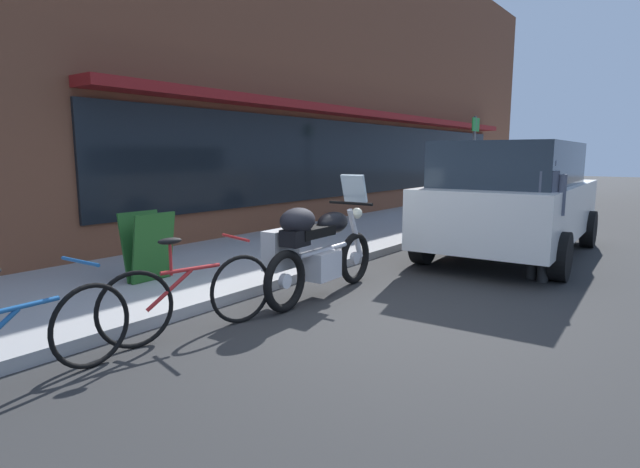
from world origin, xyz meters
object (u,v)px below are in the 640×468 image
touring_motorcycle (315,247)px  pedestrian_walking (542,200)px  parking_sign_pole (474,158)px  parked_minivan (514,197)px  second_bicycle_by_cafe (20,342)px  parked_bicycle (191,295)px  sandwich_board_sign (148,246)px

touring_motorcycle → pedestrian_walking: bearing=-37.1°
touring_motorcycle → parking_sign_pole: (7.65, 0.98, 0.96)m
parked_minivan → pedestrian_walking: size_ratio=2.75×
touring_motorcycle → second_bicycle_by_cafe: touring_motorcycle is taller
second_bicycle_by_cafe → parked_bicycle: bearing=-0.8°
parked_bicycle → pedestrian_walking: pedestrian_walking is taller
touring_motorcycle → parked_minivan: size_ratio=0.46×
sandwich_board_sign → parked_bicycle: bearing=-113.0°
touring_motorcycle → parked_bicycle: (-1.64, 0.18, -0.24)m
parked_bicycle → parking_sign_pole: bearing=4.9°
sandwich_board_sign → touring_motorcycle: bearing=-63.5°
second_bicycle_by_cafe → touring_motorcycle: bearing=-3.7°
parked_minivan → parking_sign_pole: bearing=29.1°
second_bicycle_by_cafe → pedestrian_walking: bearing=-20.3°
parked_bicycle → sandwich_board_sign: size_ratio=2.01×
pedestrian_walking → parking_sign_pole: parking_sign_pole is taller
parked_minivan → second_bicycle_by_cafe: 7.22m
parked_minivan → parking_sign_pole: 4.26m
sandwich_board_sign → second_bicycle_by_cafe: size_ratio=0.49×
pedestrian_walking → second_bicycle_by_cafe: (-5.57, 2.06, -0.70)m
parking_sign_pole → sandwich_board_sign: bearing=174.1°
touring_motorcycle → parked_bicycle: bearing=173.7°
parked_bicycle → pedestrian_walking: (4.10, -2.04, 0.69)m
parking_sign_pole → pedestrian_walking: bearing=-151.4°
pedestrian_walking → parked_bicycle: bearing=153.6°
pedestrian_walking → sandwich_board_sign: size_ratio=2.00×
sandwich_board_sign → second_bicycle_by_cafe: 2.75m
pedestrian_walking → parking_sign_pole: bearing=28.6°
parked_bicycle → parking_sign_pole: parking_sign_pole is taller
pedestrian_walking → sandwich_board_sign: (-3.38, 3.72, -0.52)m
parked_bicycle → parking_sign_pole: size_ratio=0.69×
parking_sign_pole → second_bicycle_by_cafe: (-10.77, -0.78, -1.20)m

